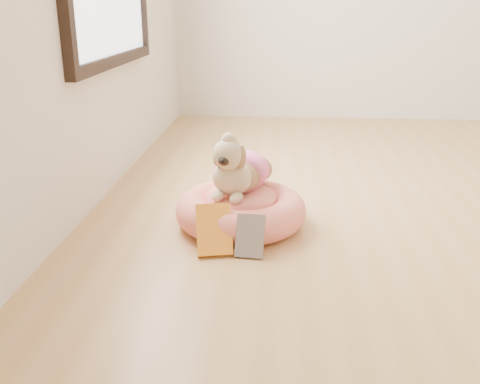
# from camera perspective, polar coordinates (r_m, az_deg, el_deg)

# --- Properties ---
(pet_bed) EXTENTS (0.59, 0.59, 0.15)m
(pet_bed) POSITION_cam_1_polar(r_m,az_deg,el_deg) (2.42, 0.09, -1.97)
(pet_bed) COLOR #FE6F63
(pet_bed) RESTS_ON floor
(dog) EXTENTS (0.38, 0.47, 0.30)m
(dog) POSITION_cam_1_polar(r_m,az_deg,el_deg) (2.37, -0.19, 3.49)
(dog) COLOR brown
(dog) RESTS_ON pet_bed
(book_yellow) EXTENTS (0.17, 0.18, 0.19)m
(book_yellow) POSITION_cam_1_polar(r_m,az_deg,el_deg) (2.16, -2.79, -4.04)
(book_yellow) COLOR yellow
(book_yellow) RESTS_ON floor
(book_white) EXTENTS (0.12, 0.11, 0.16)m
(book_white) POSITION_cam_1_polar(r_m,az_deg,el_deg) (2.13, 1.08, -4.71)
(book_white) COLOR silver
(book_white) RESTS_ON floor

